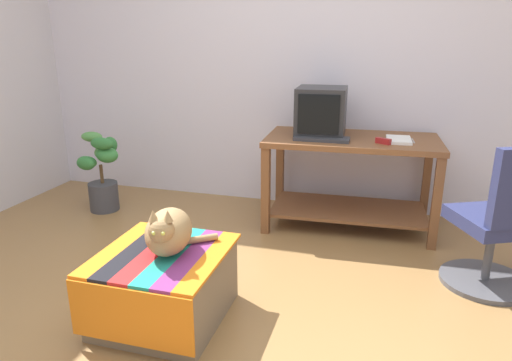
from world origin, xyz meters
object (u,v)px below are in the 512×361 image
object	(u,v)px
desk	(350,167)
book	(399,140)
potted_plant	(102,174)
tv_monitor	(321,112)
ottoman_with_blanket	(164,286)
office_chair	(500,228)
cat	(168,231)
keyboard	(322,139)
stapler	(383,141)

from	to	relation	value
desk	book	bearing A→B (deg)	-8.63
potted_plant	tv_monitor	bearing A→B (deg)	7.95
desk	potted_plant	distance (m)	2.06
tv_monitor	ottoman_with_blanket	world-z (taller)	tv_monitor
ottoman_with_blanket	office_chair	distance (m)	1.91
office_chair	potted_plant	bearing A→B (deg)	-35.16
cat	tv_monitor	bearing A→B (deg)	58.79
tv_monitor	cat	xyz separation A→B (m)	(-0.53, -1.55, -0.39)
desk	keyboard	xyz separation A→B (m)	(-0.21, -0.16, 0.24)
cat	book	bearing A→B (deg)	41.07
ottoman_with_blanket	cat	size ratio (longest dim) A/B	1.67
book	stapler	size ratio (longest dim) A/B	2.34
keyboard	stapler	xyz separation A→B (m)	(0.43, 0.01, 0.01)
book	office_chair	bearing A→B (deg)	-53.03
ottoman_with_blanket	stapler	size ratio (longest dim) A/B	6.20
keyboard	ottoman_with_blanket	bearing A→B (deg)	-114.56
ottoman_with_blanket	potted_plant	world-z (taller)	potted_plant
office_chair	ottoman_with_blanket	bearing A→B (deg)	-0.36
book	cat	distance (m)	1.87
tv_monitor	stapler	world-z (taller)	tv_monitor
potted_plant	stapler	size ratio (longest dim) A/B	6.03
desk	ottoman_with_blanket	distance (m)	1.76
tv_monitor	keyboard	distance (m)	0.25
book	cat	bearing A→B (deg)	-129.17
desk	office_chair	world-z (taller)	office_chair
keyboard	cat	world-z (taller)	keyboard
office_chair	keyboard	bearing A→B (deg)	-52.62
ottoman_with_blanket	office_chair	world-z (taller)	office_chair
ottoman_with_blanket	stapler	world-z (taller)	stapler
tv_monitor	office_chair	world-z (taller)	tv_monitor
keyboard	stapler	world-z (taller)	stapler
keyboard	book	size ratio (longest dim) A/B	1.55
ottoman_with_blanket	cat	distance (m)	0.31
stapler	book	bearing A→B (deg)	-12.50
office_chair	desk	bearing A→B (deg)	-64.32
potted_plant	stapler	distance (m)	2.31
ottoman_with_blanket	desk	bearing A→B (deg)	62.30
tv_monitor	potted_plant	size ratio (longest dim) A/B	0.61
tv_monitor	desk	bearing A→B (deg)	-7.71
keyboard	potted_plant	bearing A→B (deg)	-178.86
desk	tv_monitor	xyz separation A→B (m)	(-0.25, 0.02, 0.40)
book	desk	bearing A→B (deg)	171.41
desk	keyboard	distance (m)	0.35
stapler	office_chair	bearing A→B (deg)	-100.65
tv_monitor	ottoman_with_blanket	bearing A→B (deg)	-112.52
ottoman_with_blanket	potted_plant	size ratio (longest dim) A/B	1.03
cat	ottoman_with_blanket	bearing A→B (deg)	-169.67
book	potted_plant	world-z (taller)	book
potted_plant	cat	bearing A→B (deg)	-45.56
tv_monitor	potted_plant	distance (m)	1.90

